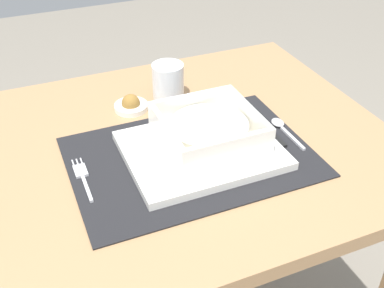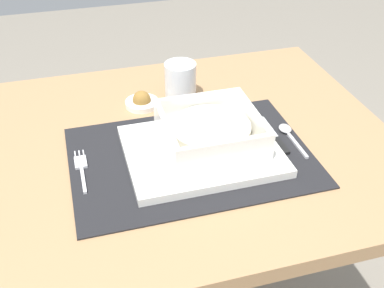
{
  "view_description": "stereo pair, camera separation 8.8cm",
  "coord_description": "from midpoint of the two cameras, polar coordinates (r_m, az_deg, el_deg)",
  "views": [
    {
      "loc": [
        -0.28,
        -0.72,
        1.29
      ],
      "look_at": [
        0.0,
        -0.06,
        0.78
      ],
      "focal_mm": 44.78,
      "sensor_mm": 36.0,
      "label": 1
    },
    {
      "loc": [
        -0.19,
        -0.75,
        1.29
      ],
      "look_at": [
        0.0,
        -0.06,
        0.78
      ],
      "focal_mm": 44.78,
      "sensor_mm": 36.0,
      "label": 2
    }
  ],
  "objects": [
    {
      "name": "dining_table",
      "position": [
        1.02,
        -3.88,
        -5.47
      ],
      "size": [
        0.84,
        0.7,
        0.75
      ],
      "color": "#A37A51",
      "rests_on": "ground"
    },
    {
      "name": "placemat",
      "position": [
        0.9,
        -2.81,
        -1.58
      ],
      "size": [
        0.45,
        0.31,
        0.0
      ],
      "primitive_type": "cube",
      "color": "black",
      "rests_on": "dining_table"
    },
    {
      "name": "serving_plate",
      "position": [
        0.9,
        -1.72,
        -0.82
      ],
      "size": [
        0.28,
        0.23,
        0.02
      ],
      "primitive_type": "cube",
      "color": "white",
      "rests_on": "placemat"
    },
    {
      "name": "spoon",
      "position": [
        0.98,
        8.02,
        2.08
      ],
      "size": [
        0.02,
        0.11,
        0.01
      ],
      "rotation": [
        0.0,
        0.0,
        -0.0
      ],
      "color": "silver",
      "rests_on": "placemat"
    },
    {
      "name": "condiment_saucer",
      "position": [
        1.05,
        -9.68,
        4.52
      ],
      "size": [
        0.07,
        0.07,
        0.04
      ],
      "color": "white",
      "rests_on": "dining_table"
    },
    {
      "name": "fork",
      "position": [
        0.88,
        -15.78,
        -3.74
      ],
      "size": [
        0.02,
        0.13,
        0.0
      ],
      "rotation": [
        0.0,
        0.0,
        0.0
      ],
      "color": "silver",
      "rests_on": "placemat"
    },
    {
      "name": "butter_knife",
      "position": [
        0.96,
        6.65,
        1.39
      ],
      "size": [
        0.01,
        0.13,
        0.01
      ],
      "rotation": [
        0.0,
        0.0,
        0.07
      ],
      "color": "black",
      "rests_on": "placemat"
    },
    {
      "name": "porridge_bowl",
      "position": [
        0.9,
        -0.81,
        1.5
      ],
      "size": [
        0.18,
        0.18,
        0.06
      ],
      "color": "white",
      "rests_on": "serving_plate"
    },
    {
      "name": "drinking_glass",
      "position": [
        1.07,
        -5.24,
        7.05
      ],
      "size": [
        0.07,
        0.07,
        0.08
      ],
      "color": "white",
      "rests_on": "dining_table"
    }
  ]
}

